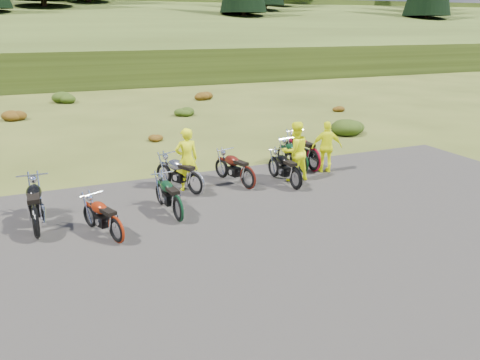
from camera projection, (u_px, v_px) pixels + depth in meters
name	position (u px, v px, depth m)	size (l,w,h in m)	color
ground	(247.00, 214.00, 12.60)	(300.00, 300.00, 0.00)	#3C4517
gravel_pad	(282.00, 244.00, 10.85)	(20.00, 12.00, 0.04)	black
hill_slope	(80.00, 67.00, 56.30)	(300.00, 46.00, 3.00)	#313D14
hill_plateau	(57.00, 47.00, 108.74)	(300.00, 90.00, 9.17)	#313D14
shrub_2	(13.00, 114.00, 24.69)	(1.30, 1.30, 0.77)	#5F290B
shrub_3	(65.00, 96.00, 30.37)	(1.56, 1.56, 0.92)	#1E360D
shrub_4	(154.00, 136.00, 20.42)	(0.77, 0.77, 0.45)	#5F290B
shrub_5	(184.00, 110.00, 26.10)	(1.03, 1.03, 0.61)	#1E360D
shrub_6	(203.00, 94.00, 31.78)	(1.30, 1.30, 0.77)	#5F290B
shrub_7	(349.00, 124.00, 21.73)	(1.56, 1.56, 0.92)	#1E360D
shrub_8	(336.00, 108.00, 27.51)	(0.77, 0.77, 0.45)	#5F290B
motorcycle_0	(38.00, 239.00, 11.11)	(2.35, 0.78, 1.23)	black
motorcycle_1	(118.00, 244.00, 10.87)	(1.86, 0.62, 0.97)	maroon
motorcycle_2	(179.00, 222.00, 12.06)	(1.98, 0.66, 1.04)	black
motorcycle_3	(196.00, 196.00, 13.92)	(2.14, 0.71, 1.12)	#9A999E
motorcycle_4	(248.00, 190.00, 14.44)	(2.04, 0.68, 1.07)	#4B130C
motorcycle_5	(295.00, 190.00, 14.40)	(2.02, 0.67, 1.06)	black
motorcycle_6	(313.00, 172.00, 16.19)	(2.33, 0.78, 1.22)	maroon
motorcycle_7	(302.00, 173.00, 16.08)	(1.91, 0.64, 1.00)	black
person_middle	(187.00, 160.00, 14.07)	(0.70, 0.46, 1.93)	#DDE50C
person_right_a	(295.00, 152.00, 14.97)	(0.94, 0.73, 1.93)	#DDE50C
person_right_b	(327.00, 148.00, 15.88)	(1.03, 0.43, 1.75)	#DDE50C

